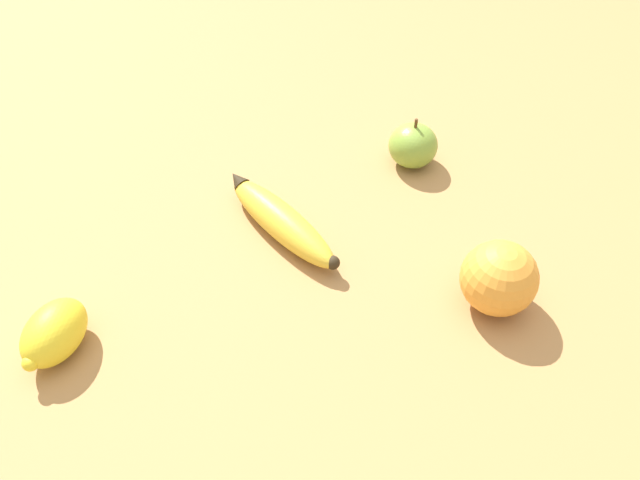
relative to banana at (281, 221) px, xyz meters
name	(u,v)px	position (x,y,z in m)	size (l,w,h in m)	color
ground_plane	(297,270)	(-0.06, -0.03, -0.02)	(3.00, 3.00, 0.00)	#A87A47
banana	(281,221)	(0.00, 0.00, 0.00)	(0.16, 0.18, 0.04)	gold
orange	(499,278)	(-0.08, -0.26, 0.02)	(0.09, 0.09, 0.09)	orange
apple	(413,145)	(0.16, -0.16, 0.01)	(0.07, 0.07, 0.07)	olive
lemon	(54,333)	(-0.21, 0.20, 0.01)	(0.09, 0.07, 0.06)	yellow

